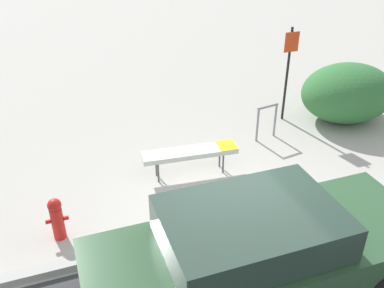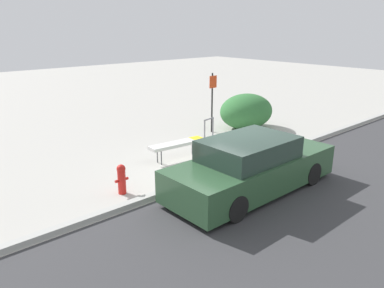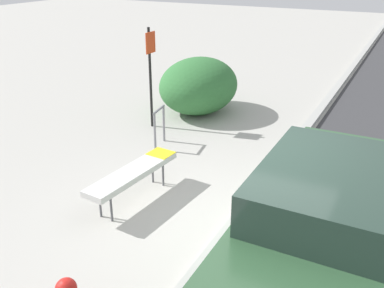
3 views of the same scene
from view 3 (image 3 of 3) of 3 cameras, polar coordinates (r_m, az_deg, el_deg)
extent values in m
plane|color=#ADAAA3|center=(6.49, 5.68, -11.08)|extent=(60.00, 60.00, 0.00)
cube|color=#A8A8A3|center=(6.45, 5.70, -10.60)|extent=(60.00, 0.20, 0.13)
cylinder|color=#515156|center=(6.60, -10.72, -8.40)|extent=(0.04, 0.04, 0.46)
cylinder|color=#515156|center=(7.47, -3.88, -4.00)|extent=(0.04, 0.04, 0.46)
cylinder|color=#515156|center=(6.74, -12.16, -7.80)|extent=(0.04, 0.04, 0.46)
cylinder|color=#515156|center=(7.59, -5.27, -3.56)|extent=(0.04, 0.04, 0.46)
cube|color=silver|center=(6.95, -7.91, -3.83)|extent=(1.91, 0.58, 0.10)
cube|color=yellow|center=(7.45, -4.19, -1.22)|extent=(0.39, 0.44, 0.01)
cylinder|color=gray|center=(8.80, -4.98, 1.62)|extent=(0.05, 0.05, 0.80)
cylinder|color=gray|center=(9.23, -3.78, 2.72)|extent=(0.05, 0.05, 0.80)
cylinder|color=gray|center=(8.88, -4.45, 4.59)|extent=(0.55, 0.14, 0.05)
cylinder|color=black|center=(9.88, -5.56, 8.64)|extent=(0.06, 0.06, 2.30)
cube|color=red|center=(9.68, -5.55, 13.31)|extent=(0.36, 0.02, 0.46)
ellipsoid|color=#337038|center=(10.95, 0.90, 7.80)|extent=(2.32, 1.89, 1.40)
cylinder|color=black|center=(7.37, 13.30, -4.38)|extent=(0.60, 0.18, 0.60)
cylinder|color=black|center=(5.03, 4.00, -18.61)|extent=(0.60, 0.18, 0.60)
cube|color=#2D5133|center=(5.89, 17.25, -10.16)|extent=(4.75, 1.74, 0.77)
cube|color=#253930|center=(5.41, 17.65, -5.58)|extent=(2.28, 1.56, 0.54)
camera|label=1|loc=(4.19, 84.86, 19.69)|focal=40.00mm
camera|label=2|loc=(5.29, 137.97, -14.28)|focal=35.00mm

